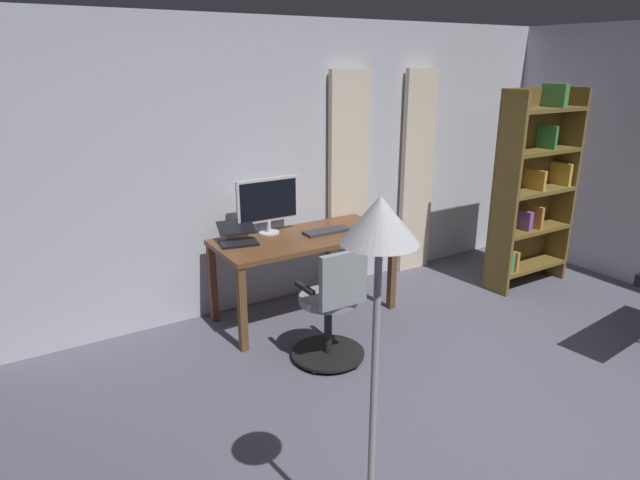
# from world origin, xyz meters

# --- Properties ---
(ground_plane) EXTENTS (7.47, 7.47, 0.00)m
(ground_plane) POSITION_xyz_m (0.00, 0.00, 0.00)
(ground_plane) COLOR #585767
(back_room_partition) EXTENTS (5.75, 0.10, 2.53)m
(back_room_partition) POSITION_xyz_m (0.00, -2.76, 1.27)
(back_room_partition) COLOR silver
(back_room_partition) RESTS_ON ground
(curtain_left_panel) EXTENTS (0.39, 0.06, 2.10)m
(curtain_left_panel) POSITION_xyz_m (-1.24, -2.65, 1.05)
(curtain_left_panel) COLOR beige
(curtain_left_panel) RESTS_ON ground
(curtain_right_panel) EXTENTS (0.43, 0.06, 2.10)m
(curtain_right_panel) POSITION_xyz_m (-0.37, -2.65, 1.05)
(curtain_right_panel) COLOR beige
(curtain_right_panel) RESTS_ON ground
(desk) EXTENTS (1.55, 0.70, 0.74)m
(desk) POSITION_xyz_m (0.36, -2.26, 0.65)
(desk) COLOR brown
(desk) RESTS_ON ground
(office_chair) EXTENTS (0.56, 0.56, 0.92)m
(office_chair) POSITION_xyz_m (0.59, -1.45, 0.43)
(office_chair) COLOR black
(office_chair) RESTS_ON ground
(computer_monitor) EXTENTS (0.58, 0.18, 0.49)m
(computer_monitor) POSITION_xyz_m (0.58, -2.49, 1.02)
(computer_monitor) COLOR silver
(computer_monitor) RESTS_ON desk
(computer_keyboard) EXTENTS (0.43, 0.15, 0.02)m
(computer_keyboard) POSITION_xyz_m (0.14, -2.24, 0.75)
(computer_keyboard) COLOR #333338
(computer_keyboard) RESTS_ON desk
(laptop) EXTENTS (0.36, 0.36, 0.15)m
(laptop) POSITION_xyz_m (0.92, -2.39, 0.79)
(laptop) COLOR black
(laptop) RESTS_ON desk
(bookshelf) EXTENTS (0.90, 0.30, 1.97)m
(bookshelf) POSITION_xyz_m (-1.92, -1.76, 0.97)
(bookshelf) COLOR brown
(bookshelf) RESTS_ON ground
(floor_lamp) EXTENTS (0.30, 0.30, 1.72)m
(floor_lamp) POSITION_xyz_m (1.41, 0.11, 1.41)
(floor_lamp) COLOR black
(floor_lamp) RESTS_ON ground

